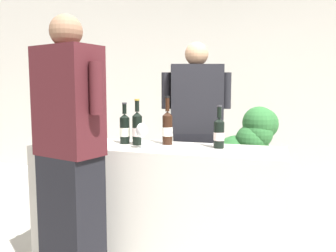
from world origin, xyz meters
TOP-DOWN VIEW (x-y plane):
  - wall_back at (0.00, 2.60)m, footprint 8.00×0.10m
  - counter at (0.00, 0.00)m, footprint 1.81×0.51m
  - wine_bottle_0 at (-0.60, 0.09)m, footprint 0.07×0.07m
  - wine_bottle_1 at (-0.15, 0.02)m, footprint 0.07×0.07m
  - wine_bottle_2 at (0.05, 0.11)m, footprint 0.08×0.08m
  - wine_bottle_3 at (0.44, 0.06)m, footprint 0.07×0.07m
  - wine_bottle_4 at (-0.27, 0.05)m, footprint 0.07×0.07m
  - wine_bottle_5 at (-0.47, -0.13)m, footprint 0.08×0.08m
  - wine_glass at (-0.07, -0.11)m, footprint 0.08×0.08m
  - person_server at (0.17, 0.56)m, footprint 0.57×0.36m
  - person_guest at (-0.37, -0.52)m, footprint 0.53×0.34m
  - potted_shrub at (0.60, 1.14)m, footprint 0.62×0.58m

SIDE VIEW (x-z plane):
  - counter at x=0.00m, z-range 0.00..0.91m
  - potted_shrub at x=0.60m, z-range 0.12..1.28m
  - person_server at x=0.17m, z-range -0.02..1.69m
  - person_guest at x=-0.37m, z-range -0.02..1.74m
  - wine_bottle_5 at x=-0.47m, z-range 0.86..1.18m
  - wine_bottle_3 at x=0.44m, z-range 0.87..1.17m
  - wine_bottle_4 at x=-0.27m, z-range 0.87..1.18m
  - wine_glass at x=-0.07m, z-range 0.94..1.12m
  - wine_bottle_1 at x=-0.15m, z-range 0.87..1.21m
  - wine_bottle_0 at x=-0.60m, z-range 0.87..1.21m
  - wine_bottle_2 at x=0.05m, z-range 0.86..1.22m
  - wall_back at x=0.00m, z-range 0.00..2.80m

